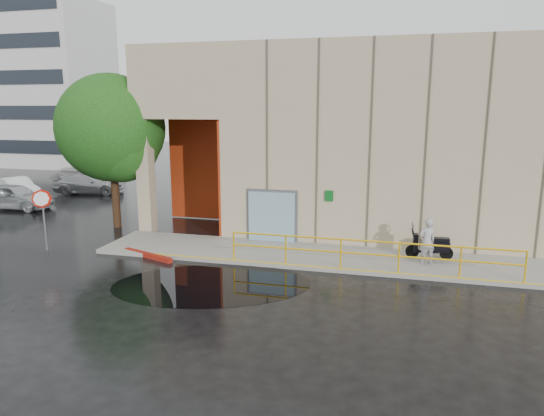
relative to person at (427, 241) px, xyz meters
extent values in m
plane|color=black|center=(-6.13, -4.31, -0.96)|extent=(120.00, 120.00, 0.00)
cube|color=gray|center=(-2.13, 0.19, -0.88)|extent=(20.00, 3.00, 0.15)
cube|color=tan|center=(-0.13, 6.69, 3.04)|extent=(16.00, 10.00, 8.00)
cube|color=tan|center=(-10.13, 6.69, 5.54)|extent=(4.00, 10.00, 3.00)
cube|color=tan|center=(-11.73, 2.09, 1.54)|extent=(0.60, 0.60, 5.00)
cube|color=#972C0D|center=(-10.13, 5.19, 1.54)|extent=(3.80, 0.15, 4.90)
cube|color=#972C0D|center=(-8.18, 3.44, 1.54)|extent=(0.10, 3.50, 4.90)
cube|color=#82A5B2|center=(-5.93, 1.57, 0.19)|extent=(1.90, 0.10, 2.00)
cube|color=slate|center=(-5.93, 1.65, 0.19)|extent=(2.10, 0.06, 2.20)
cube|color=#0B5119|center=(-3.63, 1.63, 1.14)|extent=(0.32, 0.04, 0.42)
cylinder|color=#E6AD0C|center=(-1.88, -1.16, 0.19)|extent=(9.50, 0.06, 0.06)
cylinder|color=#E6AD0C|center=(-1.88, -1.16, -0.26)|extent=(9.50, 0.06, 0.06)
cube|color=silver|center=(-34.13, 23.69, 6.54)|extent=(12.00, 8.00, 15.00)
imported|color=#9E9FA3|center=(0.00, 0.00, 0.00)|extent=(0.70, 0.59, 1.62)
cylinder|color=black|center=(-0.44, 0.60, -0.57)|extent=(0.47, 0.12, 0.47)
cylinder|color=black|center=(0.73, 0.66, -0.57)|extent=(0.47, 0.12, 0.47)
cylinder|color=slate|center=(-14.26, -1.38, 0.09)|extent=(0.07, 0.07, 2.10)
cylinder|color=#AC0C00|center=(-14.26, -1.41, 1.10)|extent=(0.54, 0.55, 0.73)
cylinder|color=white|center=(-14.26, -1.44, 1.10)|extent=(0.41, 0.42, 0.57)
cube|color=maroon|center=(-9.96, -1.29, -0.87)|extent=(2.31, 1.00, 0.18)
cube|color=black|center=(-6.63, -3.31, -0.96)|extent=(7.15, 5.59, 0.01)
imported|color=#AEB1B6|center=(-21.24, 4.84, -0.25)|extent=(4.25, 1.91, 1.42)
imported|color=white|center=(-23.31, 7.39, -0.31)|extent=(4.14, 3.09, 1.31)
imported|color=#ACAEB2|center=(-20.24, 10.10, -0.33)|extent=(4.66, 2.78, 1.27)
cylinder|color=black|center=(-13.63, 2.64, 0.61)|extent=(0.36, 0.36, 3.13)
sphere|color=#285D20|center=(-13.63, 2.64, 3.61)|extent=(4.81, 4.81, 4.81)
sphere|color=#285D20|center=(-13.08, 2.49, 2.89)|extent=(3.37, 3.37, 3.37)
camera|label=1|loc=(-1.26, -16.91, 4.54)|focal=32.00mm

